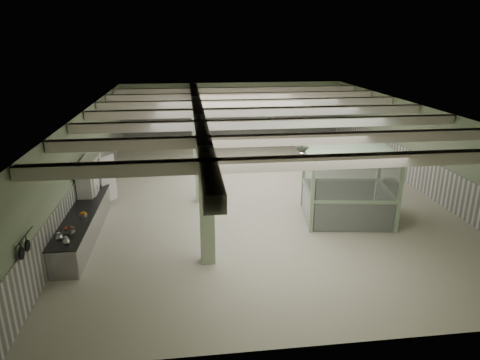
{
  "coord_description": "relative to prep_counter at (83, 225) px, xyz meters",
  "views": [
    {
      "loc": [
        -2.96,
        -17.38,
        6.39
      ],
      "look_at": [
        -1.09,
        -2.41,
        1.3
      ],
      "focal_mm": 32.0,
      "sensor_mm": 36.0,
      "label": 1
    }
  ],
  "objects": [
    {
      "name": "wall_back",
      "position": [
        6.54,
        13.88,
        1.34
      ],
      "size": [
        14.0,
        0.02,
        3.6
      ],
      "primitive_type": "cube",
      "color": "#AABD97",
      "rests_on": "floor"
    },
    {
      "name": "column_b",
      "position": [
        4.04,
        2.88,
        1.34
      ],
      "size": [
        0.42,
        0.42,
        3.6
      ],
      "primitive_type": "cube",
      "color": "#B4CCA4",
      "rests_on": "floor"
    },
    {
      "name": "pitcher_far",
      "position": [
        0.14,
        -2.4,
        0.58
      ],
      "size": [
        0.21,
        0.24,
        0.28
      ],
      "primitive_type": null,
      "rotation": [
        0.0,
        0.0,
        -0.09
      ],
      "color": "#A9A9AE",
      "rests_on": "prep_counter"
    },
    {
      "name": "pendant_mid",
      "position": [
        7.04,
        4.38,
        2.59
      ],
      "size": [
        0.44,
        0.44,
        0.22
      ],
      "primitive_type": "cone",
      "rotation": [
        3.14,
        0.0,
        0.0
      ],
      "color": "#304030",
      "rests_on": "ceiling"
    },
    {
      "name": "prep_counter",
      "position": [
        0.0,
        0.0,
        0.0
      ],
      "size": [
        0.95,
        5.47,
        0.91
      ],
      "color": "#A9A9AE",
      "rests_on": "floor"
    },
    {
      "name": "pitcher_near",
      "position": [
        -0.11,
        -2.11,
        0.58
      ],
      "size": [
        0.21,
        0.23,
        0.27
      ],
      "primitive_type": null,
      "rotation": [
        0.0,
        0.0,
        -0.1
      ],
      "color": "#A9A9AE",
      "rests_on": "prep_counter"
    },
    {
      "name": "ceiling",
      "position": [
        6.54,
        3.88,
        3.14
      ],
      "size": [
        14.0,
        20.0,
        0.02
      ],
      "primitive_type": "cube",
      "color": "white",
      "rests_on": "wall_back"
    },
    {
      "name": "wall_left",
      "position": [
        -0.46,
        3.88,
        1.34
      ],
      "size": [
        0.02,
        20.0,
        3.6
      ],
      "primitive_type": "cube",
      "color": "#AABD97",
      "rests_on": "floor"
    },
    {
      "name": "beam_b",
      "position": [
        6.54,
        -1.12,
        2.96
      ],
      "size": [
        13.9,
        0.35,
        0.32
      ],
      "primitive_type": "cube",
      "color": "silver",
      "rests_on": "ceiling"
    },
    {
      "name": "wall_front",
      "position": [
        6.54,
        -6.12,
        1.34
      ],
      "size": [
        14.0,
        0.02,
        3.6
      ],
      "primitive_type": "cube",
      "color": "#AABD97",
      "rests_on": "floor"
    },
    {
      "name": "veg_colander",
      "position": [
        -0.01,
        -1.58,
        0.53
      ],
      "size": [
        0.52,
        0.52,
        0.18
      ],
      "primitive_type": null,
      "rotation": [
        0.0,
        0.0,
        0.42
      ],
      "color": "#3F3F44",
      "rests_on": "prep_counter"
    },
    {
      "name": "floor",
      "position": [
        6.54,
        3.88,
        -0.46
      ],
      "size": [
        20.0,
        20.0,
        0.0
      ],
      "primitive_type": "plane",
      "color": "beige",
      "rests_on": "ground"
    },
    {
      "name": "hook_rail",
      "position": [
        -0.39,
        -3.72,
        1.39
      ],
      "size": [
        0.02,
        1.2,
        0.02
      ],
      "primitive_type": "cylinder",
      "rotation": [
        1.57,
        0.0,
        0.0
      ],
      "color": "black",
      "rests_on": "wall_left"
    },
    {
      "name": "guard_booth",
      "position": [
        9.26,
        0.45,
        1.26
      ],
      "size": [
        3.5,
        3.09,
        2.54
      ],
      "rotation": [
        0.0,
        0.0,
        -0.14
      ],
      "color": "#A1BF99",
      "rests_on": "floor"
    },
    {
      "name": "beam_g",
      "position": [
        6.54,
        11.38,
        2.96
      ],
      "size": [
        13.9,
        0.35,
        0.32
      ],
      "primitive_type": "cube",
      "color": "silver",
      "rests_on": "ceiling"
    },
    {
      "name": "pendant_front",
      "position": [
        7.04,
        -1.12,
        2.59
      ],
      "size": [
        0.44,
        0.44,
        0.22
      ],
      "primitive_type": "cone",
      "rotation": [
        3.14,
        0.0,
        0.0
      ],
      "color": "#304030",
      "rests_on": "ceiling"
    },
    {
      "name": "wainscot_right",
      "position": [
        13.52,
        3.88,
        0.29
      ],
      "size": [
        0.05,
        19.9,
        1.5
      ],
      "primitive_type": "cube",
      "color": "white",
      "rests_on": "floor"
    },
    {
      "name": "wainscot_left",
      "position": [
        -0.43,
        3.88,
        0.29
      ],
      "size": [
        0.05,
        19.9,
        1.5
      ],
      "primitive_type": "cube",
      "color": "white",
      "rests_on": "floor"
    },
    {
      "name": "column_a",
      "position": [
        4.04,
        -2.12,
        1.34
      ],
      "size": [
        0.42,
        0.42,
        3.6
      ],
      "primitive_type": "cube",
      "color": "#B4CCA4",
      "rests_on": "floor"
    },
    {
      "name": "beam_a",
      "position": [
        6.54,
        -3.62,
        2.96
      ],
      "size": [
        13.9,
        0.35,
        0.32
      ],
      "primitive_type": "cube",
      "color": "silver",
      "rests_on": "ceiling"
    },
    {
      "name": "pendant_back",
      "position": [
        7.04,
        9.38,
        2.59
      ],
      "size": [
        0.44,
        0.44,
        0.22
      ],
      "primitive_type": "cone",
      "rotation": [
        3.14,
        0.0,
        0.0
      ],
      "color": "#304030",
      "rests_on": "ceiling"
    },
    {
      "name": "skillet_near",
      "position": [
        -0.34,
        -4.14,
        1.17
      ],
      "size": [
        0.04,
        0.29,
        0.29
      ],
      "primitive_type": "cylinder",
      "rotation": [
        0.0,
        1.57,
        0.0
      ],
      "color": "black",
      "rests_on": "hook_rail"
    },
    {
      "name": "beam_d",
      "position": [
        6.54,
        3.88,
        2.96
      ],
      "size": [
        13.9,
        0.35,
        0.32
      ],
      "primitive_type": "cube",
      "color": "silver",
      "rests_on": "ceiling"
    },
    {
      "name": "filing_cabinet",
      "position": [
        11.15,
        0.97,
        0.15
      ],
      "size": [
        0.43,
        0.59,
        1.21
      ],
      "primitive_type": "cube",
      "rotation": [
        0.0,
        0.0,
        0.07
      ],
      "color": "#5C5D4E",
      "rests_on": "floor"
    },
    {
      "name": "column_c",
      "position": [
        4.04,
        7.88,
        1.34
      ],
      "size": [
        0.42,
        0.42,
        3.6
      ],
      "primitive_type": "cube",
      "color": "#B4CCA4",
      "rests_on": "floor"
    },
    {
      "name": "beam_f",
      "position": [
        6.54,
        8.88,
        2.96
      ],
      "size": [
        13.9,
        0.35,
        0.32
      ],
      "primitive_type": "cube",
      "color": "silver",
      "rests_on": "ceiling"
    },
    {
      "name": "column_d",
      "position": [
        4.04,
        11.88,
        1.34
      ],
      "size": [
        0.42,
        0.42,
        3.6
      ],
      "primitive_type": "cube",
      "color": "#B4CCA4",
      "rests_on": "floor"
    },
    {
      "name": "beam_c",
      "position": [
        6.54,
        1.38,
        2.96
      ],
      "size": [
        13.9,
        0.35,
        0.32
      ],
      "primitive_type": "cube",
      "color": "silver",
      "rests_on": "ceiling"
    },
    {
      "name": "skillet_far",
      "position": [
        -0.34,
        -3.75,
        1.17
      ],
      "size": [
        0.04,
        0.28,
        0.28
      ],
      "primitive_type": "cylinder",
      "rotation": [
        0.0,
        1.57,
        0.0
      ],
      "color": "black",
      "rests_on": "hook_rail"
    },
    {
      "name": "wainscot_back",
      "position": [
        6.54,
        13.86,
        0.29
      ],
      "size": [
        13.9,
        0.05,
        1.5
      ],
      "primitive_type": "cube",
      "color": "white",
      "rests_on": "floor"
    },
    {
      "name": "beam_e",
      "position": [
        6.54,
        6.38,
        2.96
      ],
      "size": [
        13.9,
        0.35,
        0.32
      ],
      "primitive_type": "cube",
      "color": "silver",
      "rests_on": "ceiling"
    },
    {
      "name": "walkin_cooler",
      "position": [
        -0.08,
        2.21,
        0.51
      ],
      "size": [
        0.92,
        2.12,
        1.94
      ],
      "color": "white",
      "rests_on": "floor"
    },
    {
      "name": "girder",
      "position": [
        4.04,
        3.88,
        2.92
      ],
      "size": [
        0.45,
        19.9,
        0.4
      ],
      "primitive_type": "cube",
      "color": "silver",
      "rests_on": "ceiling"
    },
    {
      "name": "wall_right",
      "position": [
        13.54,
        3.88,
        1.34
      ],
      "size": [
        0.02,
        20.0,
        3.6
      ],
      "primitive_type": "cube",
      "color": "#AABD97",
      "rests_on": "floor"
    },
    {
      "name": "orange_bowl",
      "position": [
        0.16,
        -0.39,
        0.48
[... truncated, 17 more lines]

